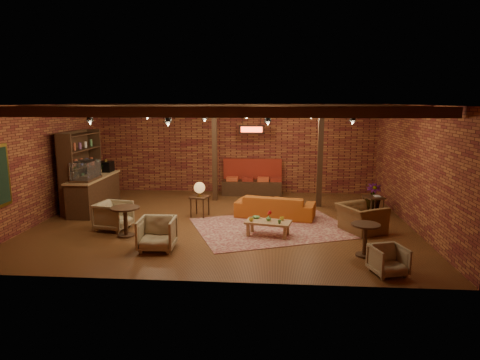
# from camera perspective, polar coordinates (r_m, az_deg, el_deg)

# --- Properties ---
(floor) EXTENTS (10.00, 10.00, 0.00)m
(floor) POSITION_cam_1_polar(r_m,az_deg,el_deg) (11.92, -2.14, -5.57)
(floor) COLOR #3A1F0E
(floor) RESTS_ON ground
(ceiling) EXTENTS (10.00, 8.00, 0.02)m
(ceiling) POSITION_cam_1_polar(r_m,az_deg,el_deg) (11.45, -2.25, 10.00)
(ceiling) COLOR black
(ceiling) RESTS_ON wall_back
(wall_back) EXTENTS (10.00, 0.02, 3.20)m
(wall_back) POSITION_cam_1_polar(r_m,az_deg,el_deg) (15.53, -0.50, 4.22)
(wall_back) COLOR maroon
(wall_back) RESTS_ON ground
(wall_front) EXTENTS (10.00, 0.02, 3.20)m
(wall_front) POSITION_cam_1_polar(r_m,az_deg,el_deg) (7.69, -5.62, -2.32)
(wall_front) COLOR maroon
(wall_front) RESTS_ON ground
(wall_left) EXTENTS (0.02, 8.00, 3.20)m
(wall_left) POSITION_cam_1_polar(r_m,az_deg,el_deg) (13.13, -24.44, 2.12)
(wall_left) COLOR maroon
(wall_left) RESTS_ON ground
(wall_right) EXTENTS (0.02, 8.00, 3.20)m
(wall_right) POSITION_cam_1_polar(r_m,az_deg,el_deg) (12.08, 22.10, 1.64)
(wall_right) COLOR maroon
(wall_right) RESTS_ON ground
(ceiling_beams) EXTENTS (9.80, 6.40, 0.22)m
(ceiling_beams) POSITION_cam_1_polar(r_m,az_deg,el_deg) (11.46, -2.25, 9.40)
(ceiling_beams) COLOR black
(ceiling_beams) RESTS_ON ceiling
(ceiling_pipe) EXTENTS (9.60, 0.12, 0.12)m
(ceiling_pipe) POSITION_cam_1_polar(r_m,az_deg,el_deg) (13.05, -1.42, 8.53)
(ceiling_pipe) COLOR black
(ceiling_pipe) RESTS_ON ceiling
(post_left) EXTENTS (0.16, 0.16, 3.20)m
(post_left) POSITION_cam_1_polar(r_m,az_deg,el_deg) (14.21, -3.40, 3.62)
(post_left) COLOR black
(post_left) RESTS_ON ground
(post_right) EXTENTS (0.16, 0.16, 3.20)m
(post_right) POSITION_cam_1_polar(r_m,az_deg,el_deg) (13.57, 10.65, 3.13)
(post_right) COLOR black
(post_right) RESTS_ON ground
(service_counter) EXTENTS (0.80, 2.50, 1.60)m
(service_counter) POSITION_cam_1_polar(r_m,az_deg,el_deg) (13.74, -18.91, -0.55)
(service_counter) COLOR black
(service_counter) RESTS_ON ground
(plant_counter) EXTENTS (0.35, 0.39, 0.30)m
(plant_counter) POSITION_cam_1_polar(r_m,az_deg,el_deg) (13.82, -18.31, 1.31)
(plant_counter) COLOR #337F33
(plant_counter) RESTS_ON service_counter
(shelving_hutch) EXTENTS (0.52, 2.00, 2.40)m
(shelving_hutch) POSITION_cam_1_polar(r_m,az_deg,el_deg) (13.93, -20.36, 1.18)
(shelving_hutch) COLOR black
(shelving_hutch) RESTS_ON ground
(banquette) EXTENTS (2.10, 0.70, 1.00)m
(banquette) POSITION_cam_1_polar(r_m,az_deg,el_deg) (15.20, 1.61, -0.11)
(banquette) COLOR maroon
(banquette) RESTS_ON ground
(service_sign) EXTENTS (0.86, 0.06, 0.30)m
(service_sign) POSITION_cam_1_polar(r_m,az_deg,el_deg) (14.53, 1.56, 6.75)
(service_sign) COLOR #FF3B19
(service_sign) RESTS_ON ceiling
(ceiling_spotlights) EXTENTS (6.40, 4.40, 0.28)m
(ceiling_spotlights) POSITION_cam_1_polar(r_m,az_deg,el_deg) (11.46, -2.24, 8.30)
(ceiling_spotlights) COLOR black
(ceiling_spotlights) RESTS_ON ceiling
(rug) EXTENTS (4.73, 4.21, 0.01)m
(rug) POSITION_cam_1_polar(r_m,az_deg,el_deg) (11.39, 4.38, -6.33)
(rug) COLOR maroon
(rug) RESTS_ON floor
(sofa) EXTENTS (2.36, 1.30, 0.65)m
(sofa) POSITION_cam_1_polar(r_m,az_deg,el_deg) (12.31, 4.71, -3.51)
(sofa) COLOR #A54C17
(sofa) RESTS_ON floor
(coffee_table) EXTENTS (1.19, 0.77, 0.63)m
(coffee_table) POSITION_cam_1_polar(r_m,az_deg,el_deg) (10.63, 3.72, -5.69)
(coffee_table) COLOR #905F43
(coffee_table) RESTS_ON floor
(side_table_lamp) EXTENTS (0.58, 0.58, 1.01)m
(side_table_lamp) POSITION_cam_1_polar(r_m,az_deg,el_deg) (12.32, -5.42, -1.38)
(side_table_lamp) COLOR black
(side_table_lamp) RESTS_ON floor
(round_table_left) EXTENTS (0.71, 0.71, 0.74)m
(round_table_left) POSITION_cam_1_polar(r_m,az_deg,el_deg) (10.92, -15.03, -4.73)
(round_table_left) COLOR black
(round_table_left) RESTS_ON floor
(armchair_a) EXTENTS (0.87, 0.91, 0.81)m
(armchair_a) POSITION_cam_1_polar(r_m,az_deg,el_deg) (11.58, -16.51, -4.42)
(armchair_a) COLOR #B7AF8E
(armchair_a) RESTS_ON floor
(armchair_b) EXTENTS (0.81, 0.76, 0.81)m
(armchair_b) POSITION_cam_1_polar(r_m,az_deg,el_deg) (9.81, -11.01, -6.85)
(armchair_b) COLOR #B7AF8E
(armchair_b) RESTS_ON floor
(armchair_right) EXTENTS (1.12, 1.28, 0.94)m
(armchair_right) POSITION_cam_1_polar(r_m,az_deg,el_deg) (11.33, 15.87, -4.36)
(armchair_right) COLOR brown
(armchair_right) RESTS_ON floor
(side_table_book) EXTENTS (0.66, 0.66, 0.59)m
(side_table_book) POSITION_cam_1_polar(r_m,az_deg,el_deg) (13.02, 17.38, -2.30)
(side_table_book) COLOR black
(side_table_book) RESTS_ON floor
(round_table_right) EXTENTS (0.61, 0.61, 0.72)m
(round_table_right) POSITION_cam_1_polar(r_m,az_deg,el_deg) (9.61, 16.36, -7.00)
(round_table_right) COLOR black
(round_table_right) RESTS_ON floor
(armchair_far) EXTENTS (0.75, 0.72, 0.63)m
(armchair_far) POSITION_cam_1_polar(r_m,az_deg,el_deg) (8.81, 19.18, -9.91)
(armchair_far) COLOR #B7AF8E
(armchair_far) RESTS_ON floor
(plant_tall) EXTENTS (1.50, 1.50, 2.46)m
(plant_tall) POSITION_cam_1_polar(r_m,az_deg,el_deg) (13.53, 17.51, 1.22)
(plant_tall) COLOR #4C7F4C
(plant_tall) RESTS_ON floor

